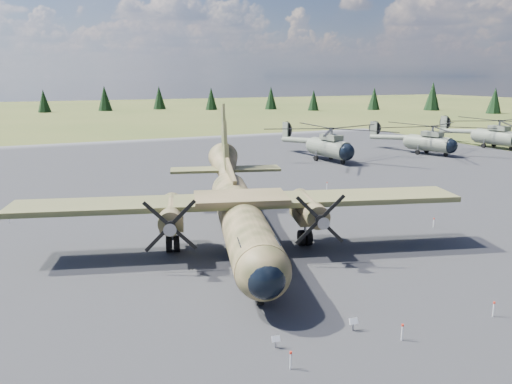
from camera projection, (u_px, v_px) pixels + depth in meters
name	position (u px, v px, depth m)	size (l,w,h in m)	color
ground	(252.00, 256.00, 35.13)	(500.00, 500.00, 0.00)	brown
apron	(207.00, 220.00, 44.05)	(120.00, 120.00, 0.04)	#5B5C61
transport_plane	(239.00, 207.00, 36.55)	(31.22, 27.90, 10.39)	#3F4023
helicopter_near	(329.00, 137.00, 73.43)	(22.01, 24.51, 5.06)	#64675A
helicopter_mid	(430.00, 134.00, 79.79)	(23.13, 23.82, 4.73)	#64675A
helicopter_far	(496.00, 128.00, 86.93)	(21.19, 23.94, 4.99)	#64675A
info_placard_left	(276.00, 340.00, 23.10)	(0.42, 0.23, 0.62)	gray
info_placard_right	(353.00, 322.00, 24.67)	(0.46, 0.25, 0.69)	gray
barrier_fence	(246.00, 250.00, 34.77)	(33.12, 29.62, 0.85)	white
treeline	(206.00, 210.00, 28.80)	(339.69, 331.15, 10.99)	black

